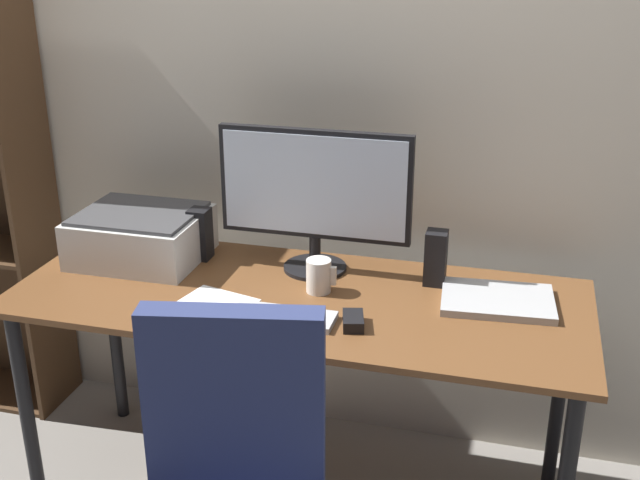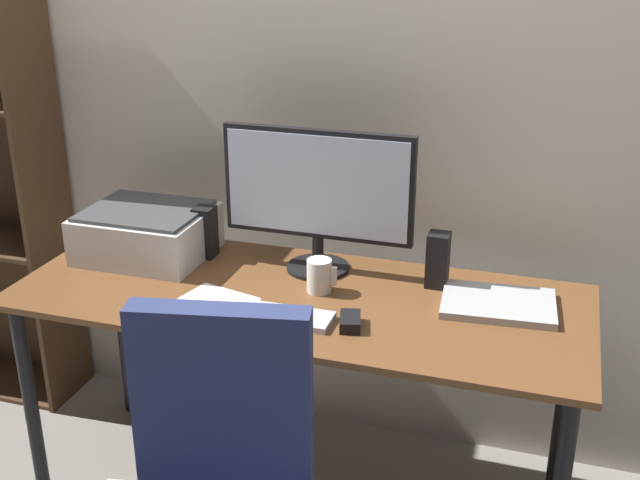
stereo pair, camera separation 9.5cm
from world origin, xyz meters
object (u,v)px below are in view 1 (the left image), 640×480
(speaker_left, at_px, (200,234))
(printer, at_px, (141,235))
(coffee_mug, at_px, (319,276))
(mouse, at_px, (353,321))
(desk, at_px, (298,319))
(monitor, at_px, (314,191))
(laptop, at_px, (497,300))
(keyboard, at_px, (283,317))
(speaker_right, at_px, (436,258))

(speaker_left, relative_size, printer, 0.43)
(coffee_mug, bearing_deg, mouse, -51.92)
(desk, relative_size, coffee_mug, 16.76)
(coffee_mug, height_order, printer, printer)
(monitor, height_order, laptop, monitor)
(printer, bearing_deg, coffee_mug, -8.60)
(keyboard, xyz_separation_m, coffee_mug, (0.05, 0.20, 0.04))
(monitor, bearing_deg, desk, -89.51)
(monitor, distance_m, laptop, 0.64)
(desk, distance_m, laptop, 0.59)
(speaker_left, bearing_deg, speaker_right, 0.00)
(laptop, bearing_deg, monitor, 165.80)
(desk, distance_m, speaker_left, 0.46)
(desk, xyz_separation_m, speaker_left, (-0.38, 0.18, 0.17))
(laptop, height_order, speaker_right, speaker_right)
(coffee_mug, bearing_deg, speaker_right, 23.90)
(printer, bearing_deg, mouse, -20.08)
(desk, distance_m, speaker_right, 0.46)
(laptop, relative_size, printer, 0.80)
(coffee_mug, distance_m, speaker_right, 0.36)
(desk, distance_m, printer, 0.61)
(speaker_left, bearing_deg, laptop, -5.38)
(monitor, height_order, speaker_left, monitor)
(laptop, xyz_separation_m, printer, (-1.15, 0.04, 0.07))
(monitor, xyz_separation_m, coffee_mug, (0.06, -0.15, -0.21))
(mouse, xyz_separation_m, printer, (-0.77, 0.28, 0.06))
(desk, height_order, speaker_right, speaker_right)
(keyboard, bearing_deg, speaker_right, 42.63)
(speaker_left, distance_m, printer, 0.19)
(desk, xyz_separation_m, monitor, (-0.00, 0.19, 0.34))
(desk, relative_size, printer, 4.26)
(speaker_left, bearing_deg, coffee_mug, -18.25)
(desk, relative_size, speaker_right, 10.03)
(desk, distance_m, keyboard, 0.19)
(laptop, xyz_separation_m, speaker_left, (-0.96, 0.09, 0.07))
(coffee_mug, distance_m, printer, 0.63)
(laptop, height_order, speaker_left, speaker_left)
(keyboard, xyz_separation_m, speaker_left, (-0.39, 0.35, 0.08))
(mouse, bearing_deg, coffee_mug, 113.66)
(laptop, bearing_deg, mouse, -151.55)
(mouse, bearing_deg, printer, 145.51)
(mouse, bearing_deg, speaker_left, 136.01)
(monitor, relative_size, coffee_mug, 5.91)
(desk, relative_size, mouse, 17.77)
(monitor, height_order, printer, monitor)
(desk, bearing_deg, laptop, 9.24)
(mouse, bearing_deg, monitor, 106.44)
(coffee_mug, relative_size, printer, 0.25)
(mouse, distance_m, coffee_mug, 0.24)
(laptop, bearing_deg, coffee_mug, -178.58)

